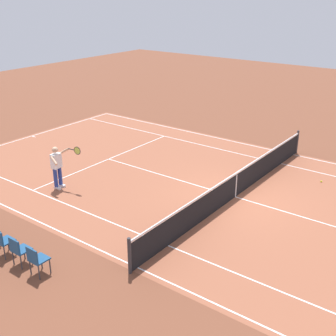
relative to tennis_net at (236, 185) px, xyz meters
name	(u,v)px	position (x,y,z in m)	size (l,w,h in m)	color
ground_plane	(235,197)	(0.00, 0.00, -0.49)	(60.00, 60.00, 0.00)	brown
court_slab	(235,197)	(0.00, 0.00, -0.49)	(24.20, 11.40, 0.00)	#935138
court_line_markings	(235,197)	(0.00, 0.00, -0.49)	(23.85, 11.05, 0.01)	white
tennis_net	(236,185)	(0.00, 0.00, 0.00)	(0.10, 11.70, 1.08)	#2D2D33
tennis_player_near	(57,165)	(5.79, 3.32, 0.44)	(1.03, 0.80, 1.70)	navy
tennis_ball	(321,181)	(-2.08, -3.21, -0.46)	(0.07, 0.07, 0.07)	#CCE01E
spectator_chair_0	(36,259)	(1.89, 7.34, 0.03)	(0.44, 0.44, 0.88)	#38383D
spectator_chair_1	(19,249)	(2.65, 7.34, 0.03)	(0.44, 0.44, 0.88)	#38383D
spectator_chair_2	(2,240)	(3.41, 7.34, 0.03)	(0.44, 0.44, 0.88)	#38383D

